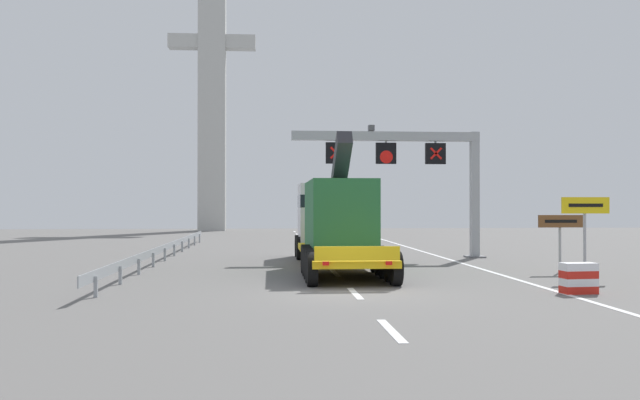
{
  "coord_description": "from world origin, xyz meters",
  "views": [
    {
      "loc": [
        -2.39,
        -19.57,
        2.57
      ],
      "look_at": [
        -0.24,
        8.62,
        2.82
      ],
      "focal_mm": 37.45,
      "sensor_mm": 36.0,
      "label": 1
    }
  ],
  "objects_px": {
    "exit_sign_yellow": "(585,216)",
    "crash_barrier_striped": "(579,278)",
    "bridge_pylon_distant": "(212,75)",
    "heavy_haul_truck_yellow": "(333,219)",
    "tourist_info_sign_brown": "(560,228)",
    "overhead_lane_gantry": "(412,158)"
  },
  "relations": [
    {
      "from": "heavy_haul_truck_yellow",
      "to": "bridge_pylon_distant",
      "type": "bearing_deg",
      "value": 101.84
    },
    {
      "from": "heavy_haul_truck_yellow",
      "to": "crash_barrier_striped",
      "type": "distance_m",
      "value": 11.67
    },
    {
      "from": "tourist_info_sign_brown",
      "to": "bridge_pylon_distant",
      "type": "xyz_separation_m",
      "value": [
        -17.17,
        45.08,
        14.51
      ]
    },
    {
      "from": "tourist_info_sign_brown",
      "to": "crash_barrier_striped",
      "type": "bearing_deg",
      "value": -109.76
    },
    {
      "from": "heavy_haul_truck_yellow",
      "to": "bridge_pylon_distant",
      "type": "height_order",
      "value": "bridge_pylon_distant"
    },
    {
      "from": "heavy_haul_truck_yellow",
      "to": "bridge_pylon_distant",
      "type": "xyz_separation_m",
      "value": [
        -8.69,
        41.44,
        14.24
      ]
    },
    {
      "from": "exit_sign_yellow",
      "to": "crash_barrier_striped",
      "type": "height_order",
      "value": "exit_sign_yellow"
    },
    {
      "from": "exit_sign_yellow",
      "to": "tourist_info_sign_brown",
      "type": "height_order",
      "value": "exit_sign_yellow"
    },
    {
      "from": "overhead_lane_gantry",
      "to": "exit_sign_yellow",
      "type": "bearing_deg",
      "value": -68.45
    },
    {
      "from": "heavy_haul_truck_yellow",
      "to": "exit_sign_yellow",
      "type": "distance_m",
      "value": 10.29
    },
    {
      "from": "exit_sign_yellow",
      "to": "crash_barrier_striped",
      "type": "distance_m",
      "value": 4.4
    },
    {
      "from": "exit_sign_yellow",
      "to": "crash_barrier_striped",
      "type": "xyz_separation_m",
      "value": [
        -1.94,
        -3.54,
        -1.77
      ]
    },
    {
      "from": "tourist_info_sign_brown",
      "to": "bridge_pylon_distant",
      "type": "bearing_deg",
      "value": 110.85
    },
    {
      "from": "heavy_haul_truck_yellow",
      "to": "crash_barrier_striped",
      "type": "bearing_deg",
      "value": -56.96
    },
    {
      "from": "heavy_haul_truck_yellow",
      "to": "crash_barrier_striped",
      "type": "relative_size",
      "value": 13.51
    },
    {
      "from": "overhead_lane_gantry",
      "to": "crash_barrier_striped",
      "type": "xyz_separation_m",
      "value": [
        2.02,
        -13.56,
        -4.49
      ]
    },
    {
      "from": "tourist_info_sign_brown",
      "to": "crash_barrier_striped",
      "type": "xyz_separation_m",
      "value": [
        -2.17,
        -6.05,
        -1.27
      ]
    },
    {
      "from": "heavy_haul_truck_yellow",
      "to": "exit_sign_yellow",
      "type": "relative_size",
      "value": 4.89
    },
    {
      "from": "exit_sign_yellow",
      "to": "heavy_haul_truck_yellow",
      "type": "bearing_deg",
      "value": 143.23
    },
    {
      "from": "crash_barrier_striped",
      "to": "overhead_lane_gantry",
      "type": "bearing_deg",
      "value": 98.48
    },
    {
      "from": "exit_sign_yellow",
      "to": "tourist_info_sign_brown",
      "type": "distance_m",
      "value": 2.58
    },
    {
      "from": "bridge_pylon_distant",
      "to": "heavy_haul_truck_yellow",
      "type": "bearing_deg",
      "value": -78.16
    }
  ]
}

